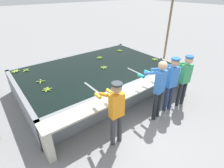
{
  "coord_description": "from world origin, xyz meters",
  "views": [
    {
      "loc": [
        -2.98,
        -2.69,
        3.3
      ],
      "look_at": [
        0.0,
        1.16,
        0.59
      ],
      "focal_mm": 28.0,
      "sensor_mm": 36.0,
      "label": 1
    }
  ],
  "objects": [
    {
      "name": "ground_plane",
      "position": [
        0.0,
        0.0,
        0.0
      ],
      "size": [
        80.0,
        80.0,
        0.0
      ],
      "primitive_type": "plane",
      "color": "gray",
      "rests_on": "ground"
    },
    {
      "name": "banana_bunch_floating_2",
      "position": [
        -2.3,
        3.45,
        0.85
      ],
      "size": [
        0.28,
        0.27,
        0.08
      ],
      "color": "#9EC642",
      "rests_on": "wash_tank"
    },
    {
      "name": "work_ledge",
      "position": [
        0.0,
        0.23,
        0.62
      ],
      "size": [
        5.14,
        0.45,
        0.84
      ],
      "color": "#B7B2A3",
      "rests_on": "ground"
    },
    {
      "name": "support_post_right",
      "position": [
        3.62,
        1.89,
        1.6
      ],
      "size": [
        0.09,
        0.09,
        3.2
      ],
      "color": "#846647",
      "rests_on": "ground"
    },
    {
      "name": "banana_bunch_floating_7",
      "position": [
        -1.88,
        1.63,
        0.85
      ],
      "size": [
        0.28,
        0.27,
        0.08
      ],
      "color": "#8CB738",
      "rests_on": "wash_tank"
    },
    {
      "name": "banana_bunch_floating_0",
      "position": [
        0.21,
        1.89,
        0.85
      ],
      "size": [
        0.28,
        0.28,
        0.08
      ],
      "color": "#8CB738",
      "rests_on": "wash_tank"
    },
    {
      "name": "banana_bunch_floating_4",
      "position": [
        0.62,
        2.78,
        0.85
      ],
      "size": [
        0.28,
        0.28,
        0.08
      ],
      "color": "#7FAD33",
      "rests_on": "wash_tank"
    },
    {
      "name": "banana_bunch_floating_1",
      "position": [
        -1.87,
        2.2,
        0.85
      ],
      "size": [
        0.27,
        0.27,
        0.08
      ],
      "color": "#7FAD33",
      "rests_on": "wash_tank"
    },
    {
      "name": "wash_tank",
      "position": [
        0.0,
        2.1,
        0.41
      ],
      "size": [
        5.14,
        3.32,
        0.84
      ],
      "color": "gray",
      "rests_on": "ground"
    },
    {
      "name": "worker_0",
      "position": [
        -1.05,
        -0.32,
        0.99
      ],
      "size": [
        0.42,
        0.72,
        1.64
      ],
      "color": "#38383D",
      "rests_on": "ground"
    },
    {
      "name": "worker_3",
      "position": [
        1.53,
        -0.35,
        0.99
      ],
      "size": [
        0.48,
        0.74,
        1.63
      ],
      "color": "#1E2328",
      "rests_on": "ground"
    },
    {
      "name": "banana_bunch_floating_5",
      "position": [
        -2.0,
        3.3,
        0.85
      ],
      "size": [
        0.24,
        0.24,
        0.08
      ],
      "color": "#8CB738",
      "rests_on": "wash_tank"
    },
    {
      "name": "banana_bunch_floating_6",
      "position": [
        2.21,
        1.31,
        0.85
      ],
      "size": [
        0.27,
        0.28,
        0.08
      ],
      "color": "#93BC3D",
      "rests_on": "wash_tank"
    },
    {
      "name": "worker_1",
      "position": [
        0.42,
        -0.3,
        1.05
      ],
      "size": [
        0.47,
        0.74,
        1.73
      ],
      "color": "#1E2328",
      "rests_on": "ground"
    },
    {
      "name": "banana_bunch_floating_3",
      "position": [
        1.81,
        2.95,
        0.85
      ],
      "size": [
        0.27,
        0.28,
        0.08
      ],
      "color": "#75A333",
      "rests_on": "wash_tank"
    },
    {
      "name": "knife_0",
      "position": [
        1.35,
        0.21,
        0.85
      ],
      "size": [
        0.34,
        0.13,
        0.02
      ],
      "color": "silver",
      "rests_on": "work_ledge"
    },
    {
      "name": "worker_2",
      "position": [
        0.98,
        -0.28,
        1.02
      ],
      "size": [
        0.46,
        0.74,
        1.68
      ],
      "color": "navy",
      "rests_on": "ground"
    }
  ]
}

